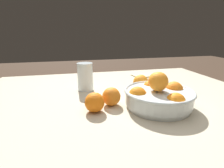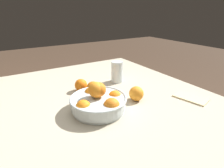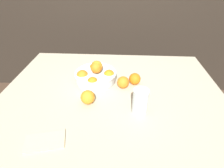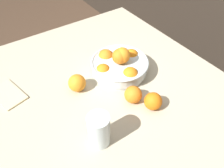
# 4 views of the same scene
# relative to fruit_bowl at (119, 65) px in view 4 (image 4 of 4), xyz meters

# --- Properties ---
(ground_plane) EXTENTS (12.00, 12.00, 0.00)m
(ground_plane) POSITION_rel_fruit_bowl_xyz_m (0.12, -0.13, -0.82)
(ground_plane) COLOR #4C3828
(dining_table) EXTENTS (1.43, 1.16, 0.76)m
(dining_table) POSITION_rel_fruit_bowl_xyz_m (0.12, -0.13, -0.12)
(dining_table) COLOR #B7AD93
(dining_table) RESTS_ON ground_plane
(fruit_bowl) EXTENTS (0.29, 0.29, 0.15)m
(fruit_bowl) POSITION_rel_fruit_bowl_xyz_m (0.00, 0.00, 0.00)
(fruit_bowl) COLOR silver
(fruit_bowl) RESTS_ON dining_table
(juice_glass) EXTENTS (0.08, 0.08, 0.15)m
(juice_glass) POSITION_rel_fruit_bowl_xyz_m (0.28, -0.30, 0.02)
(juice_glass) COLOR #F4A314
(juice_glass) RESTS_ON dining_table
(orange_loose_near_bowl) EXTENTS (0.08, 0.08, 0.08)m
(orange_loose_near_bowl) POSITION_rel_fruit_bowl_xyz_m (0.27, -0.01, -0.01)
(orange_loose_near_bowl) COLOR orange
(orange_loose_near_bowl) RESTS_ON dining_table
(orange_loose_front) EXTENTS (0.08, 0.08, 0.08)m
(orange_loose_front) POSITION_rel_fruit_bowl_xyz_m (-0.01, -0.23, -0.01)
(orange_loose_front) COLOR orange
(orange_loose_front) RESTS_ON dining_table
(orange_loose_aside) EXTENTS (0.08, 0.08, 0.08)m
(orange_loose_aside) POSITION_rel_fruit_bowl_xyz_m (0.19, -0.06, -0.01)
(orange_loose_aside) COLOR orange
(orange_loose_aside) RESTS_ON dining_table
(napkin) EXTENTS (0.20, 0.15, 0.01)m
(napkin) POSITION_rel_fruit_bowl_xyz_m (-0.17, -0.52, -0.05)
(napkin) COLOR beige
(napkin) RESTS_ON dining_table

